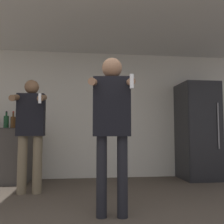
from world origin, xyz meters
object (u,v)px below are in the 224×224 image
object	(u,v)px
bottle_clear_vodka	(13,122)
person_man_side	(31,127)
person_woman_foreground	(112,118)
bottle_dark_rum	(6,121)
refrigerator	(198,131)

from	to	relation	value
bottle_clear_vodka	person_man_side	world-z (taller)	person_man_side
person_woman_foreground	person_man_side	bearing A→B (deg)	133.25
person_woman_foreground	bottle_dark_rum	bearing A→B (deg)	129.32
bottle_dark_rum	bottle_clear_vodka	xyz separation A→B (m)	(0.12, 0.00, -0.01)
bottle_dark_rum	person_man_side	size ratio (longest dim) A/B	0.19
person_man_side	bottle_dark_rum	bearing A→B (deg)	123.79
bottle_clear_vodka	person_man_side	xyz separation A→B (m)	(0.51, -0.95, -0.12)
refrigerator	person_man_side	xyz separation A→B (m)	(-3.05, -0.81, 0.05)
refrigerator	person_man_side	distance (m)	3.15
refrigerator	person_woman_foreground	distance (m)	2.78
refrigerator	person_woman_foreground	xyz separation A→B (m)	(-1.94, -1.98, 0.13)
person_woman_foreground	person_man_side	world-z (taller)	person_woman_foreground
refrigerator	bottle_dark_rum	size ratio (longest dim) A/B	5.91
bottle_clear_vodka	person_woman_foreground	distance (m)	2.67
refrigerator	bottle_clear_vodka	xyz separation A→B (m)	(-3.56, 0.14, 0.17)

